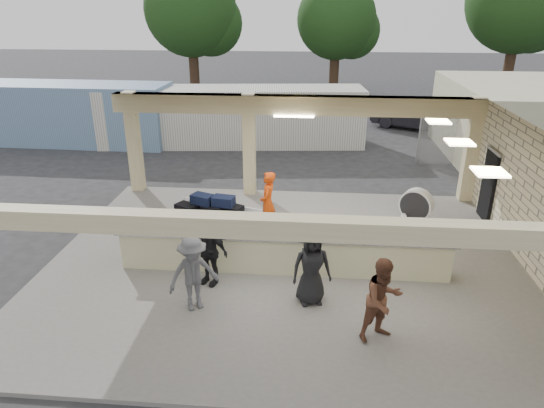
# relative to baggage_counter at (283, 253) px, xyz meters

# --- Properties ---
(ground) EXTENTS (120.00, 120.00, 0.00)m
(ground) POSITION_rel_baggage_counter_xyz_m (0.00, 0.50, -0.59)
(ground) COLOR #262628
(ground) RESTS_ON ground
(pavilion) EXTENTS (12.01, 10.00, 3.55)m
(pavilion) POSITION_rel_baggage_counter_xyz_m (0.21, 1.16, 0.76)
(pavilion) COLOR slate
(pavilion) RESTS_ON ground
(baggage_counter) EXTENTS (8.20, 0.58, 0.98)m
(baggage_counter) POSITION_rel_baggage_counter_xyz_m (0.00, 0.00, 0.00)
(baggage_counter) COLOR beige
(baggage_counter) RESTS_ON pavilion
(luggage_cart) EXTENTS (2.78, 2.17, 1.43)m
(luggage_cart) POSITION_rel_baggage_counter_xyz_m (-2.10, 1.30, 0.28)
(luggage_cart) COLOR white
(luggage_cart) RESTS_ON pavilion
(drum_fan) EXTENTS (1.02, 0.79, 1.10)m
(drum_fan) POSITION_rel_baggage_counter_xyz_m (3.77, 3.13, 0.10)
(drum_fan) COLOR white
(drum_fan) RESTS_ON pavilion
(baggage_handler) EXTENTS (0.41, 0.70, 1.85)m
(baggage_handler) POSITION_rel_baggage_counter_xyz_m (-0.57, 2.09, 0.44)
(baggage_handler) COLOR #DA400B
(baggage_handler) RESTS_ON pavilion
(passenger_a) EXTENTS (0.92, 0.74, 1.74)m
(passenger_a) POSITION_rel_baggage_counter_xyz_m (2.09, -2.43, 0.38)
(passenger_a) COLOR brown
(passenger_a) RESTS_ON pavilion
(passenger_b) EXTENTS (1.06, 0.72, 1.71)m
(passenger_b) POSITION_rel_baggage_counter_xyz_m (-1.68, -0.71, 0.37)
(passenger_b) COLOR black
(passenger_b) RESTS_ON pavilion
(passenger_c) EXTENTS (1.13, 0.91, 1.70)m
(passenger_c) POSITION_rel_baggage_counter_xyz_m (-1.79, -1.76, 0.36)
(passenger_c) COLOR #515156
(passenger_c) RESTS_ON pavilion
(passenger_d) EXTENTS (0.91, 0.55, 1.75)m
(passenger_d) POSITION_rel_baggage_counter_xyz_m (0.70, -1.28, 0.39)
(passenger_d) COLOR black
(passenger_d) RESTS_ON pavilion
(car_white_a) EXTENTS (5.92, 3.73, 1.57)m
(car_white_a) POSITION_rel_baggage_counter_xyz_m (9.53, 13.34, 0.20)
(car_white_a) COLOR silver
(car_white_a) RESTS_ON ground
(car_dark) EXTENTS (4.65, 3.38, 1.47)m
(car_dark) POSITION_rel_baggage_counter_xyz_m (6.00, 15.66, 0.15)
(car_dark) COLOR black
(car_dark) RESTS_ON ground
(container_white) EXTENTS (12.40, 3.62, 2.65)m
(container_white) POSITION_rel_baggage_counter_xyz_m (-3.18, 11.87, 0.74)
(container_white) COLOR silver
(container_white) RESTS_ON ground
(container_blue) EXTENTS (10.84, 2.88, 2.80)m
(container_blue) POSITION_rel_baggage_counter_xyz_m (-11.56, 11.49, 0.81)
(container_blue) COLOR #6A90AA
(container_blue) RESTS_ON ground
(tree_left) EXTENTS (6.60, 6.30, 9.00)m
(tree_left) POSITION_rel_baggage_counter_xyz_m (-7.68, 24.66, 5.00)
(tree_left) COLOR #382619
(tree_left) RESTS_ON ground
(tree_mid) EXTENTS (6.00, 5.60, 8.00)m
(tree_mid) POSITION_rel_baggage_counter_xyz_m (2.32, 26.66, 4.38)
(tree_mid) COLOR #382619
(tree_mid) RESTS_ON ground
(tree_right) EXTENTS (7.20, 7.00, 10.00)m
(tree_right) POSITION_rel_baggage_counter_xyz_m (14.32, 25.66, 5.63)
(tree_right) COLOR #382619
(tree_right) RESTS_ON ground
(adjacent_building) EXTENTS (6.00, 8.00, 3.20)m
(adjacent_building) POSITION_rel_baggage_counter_xyz_m (9.50, 10.50, 1.01)
(adjacent_building) COLOR beige
(adjacent_building) RESTS_ON ground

